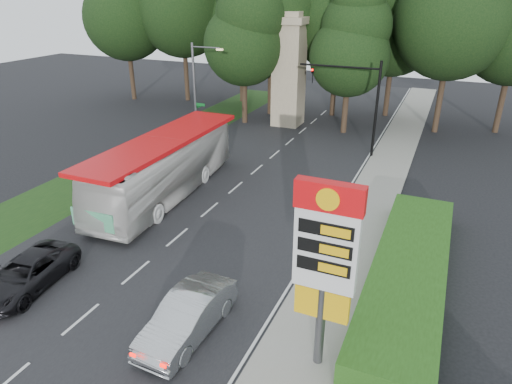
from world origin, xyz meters
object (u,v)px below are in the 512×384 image
at_px(monument, 289,69).
at_px(transit_bus, 165,167).
at_px(traffic_signal_mast, 360,95).
at_px(sedan_silver, 188,316).
at_px(gas_station_pylon, 325,254).
at_px(streetlight_signs, 197,89).
at_px(suv_charcoal, 26,273).

bearing_deg(monument, transit_bus, -94.72).
distance_m(traffic_signal_mast, transit_bus, 15.50).
bearing_deg(sedan_silver, gas_station_pylon, 7.71).
xyz_separation_m(streetlight_signs, suv_charcoal, (3.36, -20.72, -3.75)).
bearing_deg(streetlight_signs, gas_station_pylon, -51.04).
bearing_deg(sedan_silver, traffic_signal_mast, 88.75).
bearing_deg(traffic_signal_mast, transit_bus, -127.06).
xyz_separation_m(sedan_silver, suv_charcoal, (-7.93, -0.24, -0.12)).
xyz_separation_m(streetlight_signs, sedan_silver, (11.29, -20.48, -3.64)).
height_order(gas_station_pylon, streetlight_signs, streetlight_signs).
relative_size(gas_station_pylon, traffic_signal_mast, 0.95).
height_order(transit_bus, sedan_silver, transit_bus).
relative_size(gas_station_pylon, monument, 0.68).
bearing_deg(transit_bus, monument, 81.21).
bearing_deg(traffic_signal_mast, gas_station_pylon, -80.91).
relative_size(streetlight_signs, monument, 0.80).
relative_size(gas_station_pylon, sedan_silver, 1.41).
xyz_separation_m(traffic_signal_mast, transit_bus, (-9.18, -12.16, -2.83)).
bearing_deg(sedan_silver, monument, 104.74).
bearing_deg(sedan_silver, transit_bus, 129.37).
xyz_separation_m(gas_station_pylon, monument, (-11.20, 28.01, 0.66)).
bearing_deg(transit_bus, traffic_signal_mast, 48.87).
distance_m(streetlight_signs, monument, 9.44).
relative_size(monument, suv_charcoal, 2.03).
bearing_deg(gas_station_pylon, streetlight_signs, 128.96).
bearing_deg(monument, gas_station_pylon, -68.20).
distance_m(gas_station_pylon, monument, 30.17).
bearing_deg(streetlight_signs, sedan_silver, -61.14).
distance_m(traffic_signal_mast, streetlight_signs, 12.83).
xyz_separation_m(monument, transit_bus, (-1.50, -18.16, -3.27)).
distance_m(gas_station_pylon, suv_charcoal, 13.38).
relative_size(transit_bus, suv_charcoal, 2.67).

